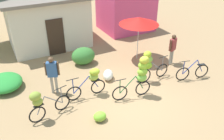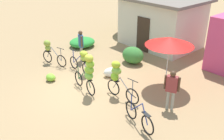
{
  "view_description": "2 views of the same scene",
  "coord_description": "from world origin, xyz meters",
  "px_view_note": "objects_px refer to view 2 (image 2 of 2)",
  "views": [
    {
      "loc": [
        -4.36,
        -6.55,
        5.88
      ],
      "look_at": [
        -0.26,
        1.28,
        0.74
      ],
      "focal_mm": 38.18,
      "sensor_mm": 36.0,
      "label": 1
    },
    {
      "loc": [
        7.91,
        -5.44,
        5.48
      ],
      "look_at": [
        0.99,
        0.75,
        1.08
      ],
      "focal_mm": 41.16,
      "sensor_mm": 36.0,
      "label": 2
    }
  ],
  "objects_px": {
    "bicycle_near_pile": "(82,59)",
    "produce_sack": "(111,72)",
    "banana_pile_on_ground": "(51,78)",
    "bicycle_by_shop": "(118,77)",
    "bicycle_rightmost": "(139,116)",
    "person_vendor": "(172,87)",
    "bicycle_center_loaded": "(88,71)",
    "building_low": "(162,21)",
    "bicycle_leftmost": "(50,50)",
    "person_bystander": "(81,43)",
    "market_umbrella": "(170,41)"
  },
  "relations": [
    {
      "from": "bicycle_near_pile",
      "to": "produce_sack",
      "type": "xyz_separation_m",
      "value": [
        1.15,
        0.78,
        -0.52
      ]
    },
    {
      "from": "banana_pile_on_ground",
      "to": "produce_sack",
      "type": "height_order",
      "value": "produce_sack"
    },
    {
      "from": "bicycle_by_shop",
      "to": "bicycle_rightmost",
      "type": "distance_m",
      "value": 2.09
    },
    {
      "from": "person_vendor",
      "to": "bicycle_center_loaded",
      "type": "bearing_deg",
      "value": -152.26
    },
    {
      "from": "building_low",
      "to": "bicycle_center_loaded",
      "type": "bearing_deg",
      "value": -75.16
    },
    {
      "from": "bicycle_leftmost",
      "to": "produce_sack",
      "type": "relative_size",
      "value": 2.31
    },
    {
      "from": "bicycle_by_shop",
      "to": "banana_pile_on_ground",
      "type": "xyz_separation_m",
      "value": [
        -3.04,
        -1.34,
        -0.73
      ]
    },
    {
      "from": "bicycle_by_shop",
      "to": "person_bystander",
      "type": "distance_m",
      "value": 4.14
    },
    {
      "from": "bicycle_leftmost",
      "to": "bicycle_center_loaded",
      "type": "distance_m",
      "value": 3.84
    },
    {
      "from": "bicycle_by_shop",
      "to": "market_umbrella",
      "type": "bearing_deg",
      "value": 70.25
    },
    {
      "from": "bicycle_near_pile",
      "to": "banana_pile_on_ground",
      "type": "relative_size",
      "value": 2.93
    },
    {
      "from": "building_low",
      "to": "banana_pile_on_ground",
      "type": "height_order",
      "value": "building_low"
    },
    {
      "from": "bicycle_rightmost",
      "to": "person_bystander",
      "type": "bearing_deg",
      "value": 162.58
    },
    {
      "from": "building_low",
      "to": "bicycle_by_shop",
      "type": "xyz_separation_m",
      "value": [
        2.83,
        -6.26,
        -0.58
      ]
    },
    {
      "from": "produce_sack",
      "to": "person_vendor",
      "type": "height_order",
      "value": "person_vendor"
    },
    {
      "from": "banana_pile_on_ground",
      "to": "building_low",
      "type": "bearing_deg",
      "value": 88.41
    },
    {
      "from": "person_vendor",
      "to": "market_umbrella",
      "type": "bearing_deg",
      "value": 132.52
    },
    {
      "from": "bicycle_rightmost",
      "to": "bicycle_leftmost",
      "type": "bearing_deg",
      "value": 176.16
    },
    {
      "from": "market_umbrella",
      "to": "bicycle_leftmost",
      "type": "bearing_deg",
      "value": -156.19
    },
    {
      "from": "bicycle_leftmost",
      "to": "bicycle_center_loaded",
      "type": "bearing_deg",
      "value": -6.1
    },
    {
      "from": "bicycle_center_loaded",
      "to": "bicycle_by_shop",
      "type": "xyz_separation_m",
      "value": [
        0.98,
        0.72,
        -0.15
      ]
    },
    {
      "from": "bicycle_near_pile",
      "to": "building_low",
      "type": "bearing_deg",
      "value": 91.36
    },
    {
      "from": "market_umbrella",
      "to": "bicycle_center_loaded",
      "type": "bearing_deg",
      "value": -121.44
    },
    {
      "from": "bicycle_leftmost",
      "to": "person_vendor",
      "type": "height_order",
      "value": "person_vendor"
    },
    {
      "from": "market_umbrella",
      "to": "bicycle_leftmost",
      "type": "height_order",
      "value": "market_umbrella"
    },
    {
      "from": "bicycle_leftmost",
      "to": "bicycle_rightmost",
      "type": "xyz_separation_m",
      "value": [
        6.66,
        -0.45,
        -0.37
      ]
    },
    {
      "from": "bicycle_rightmost",
      "to": "banana_pile_on_ground",
      "type": "relative_size",
      "value": 2.78
    },
    {
      "from": "banana_pile_on_ground",
      "to": "person_bystander",
      "type": "distance_m",
      "value": 2.74
    },
    {
      "from": "bicycle_leftmost",
      "to": "produce_sack",
      "type": "xyz_separation_m",
      "value": [
        3.25,
        1.32,
        -0.52
      ]
    },
    {
      "from": "bicycle_leftmost",
      "to": "bicycle_by_shop",
      "type": "relative_size",
      "value": 0.97
    },
    {
      "from": "bicycle_leftmost",
      "to": "person_vendor",
      "type": "bearing_deg",
      "value": 9.6
    },
    {
      "from": "bicycle_leftmost",
      "to": "banana_pile_on_ground",
      "type": "xyz_separation_m",
      "value": [
        1.75,
        -1.02,
        -0.57
      ]
    },
    {
      "from": "person_vendor",
      "to": "person_bystander",
      "type": "bearing_deg",
      "value": 177.61
    },
    {
      "from": "bicycle_center_loaded",
      "to": "banana_pile_on_ground",
      "type": "bearing_deg",
      "value": -163.3
    },
    {
      "from": "bicycle_leftmost",
      "to": "bicycle_center_loaded",
      "type": "xyz_separation_m",
      "value": [
        3.81,
        -0.41,
        0.3
      ]
    },
    {
      "from": "produce_sack",
      "to": "person_bystander",
      "type": "height_order",
      "value": "person_bystander"
    },
    {
      "from": "bicycle_by_shop",
      "to": "produce_sack",
      "type": "relative_size",
      "value": 2.39
    },
    {
      "from": "bicycle_center_loaded",
      "to": "person_bystander",
      "type": "xyz_separation_m",
      "value": [
        -3.01,
        1.8,
        -0.01
      ]
    },
    {
      "from": "bicycle_rightmost",
      "to": "produce_sack",
      "type": "bearing_deg",
      "value": 152.6
    },
    {
      "from": "bicycle_by_shop",
      "to": "person_vendor",
      "type": "relative_size",
      "value": 1.05
    },
    {
      "from": "bicycle_leftmost",
      "to": "person_vendor",
      "type": "xyz_separation_m",
      "value": [
        6.76,
        1.14,
        0.23
      ]
    },
    {
      "from": "building_low",
      "to": "bicycle_leftmost",
      "type": "height_order",
      "value": "building_low"
    },
    {
      "from": "bicycle_leftmost",
      "to": "person_vendor",
      "type": "distance_m",
      "value": 6.86
    },
    {
      "from": "building_low",
      "to": "bicycle_rightmost",
      "type": "relative_size",
      "value": 2.97
    },
    {
      "from": "bicycle_leftmost",
      "to": "person_bystander",
      "type": "bearing_deg",
      "value": 60.26
    },
    {
      "from": "market_umbrella",
      "to": "person_bystander",
      "type": "relative_size",
      "value": 1.35
    },
    {
      "from": "person_bystander",
      "to": "bicycle_center_loaded",
      "type": "bearing_deg",
      "value": -30.83
    },
    {
      "from": "produce_sack",
      "to": "person_vendor",
      "type": "xyz_separation_m",
      "value": [
        3.5,
        -0.17,
        0.75
      ]
    },
    {
      "from": "bicycle_center_loaded",
      "to": "produce_sack",
      "type": "relative_size",
      "value": 2.56
    },
    {
      "from": "bicycle_rightmost",
      "to": "market_umbrella",
      "type": "bearing_deg",
      "value": 110.78
    }
  ]
}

